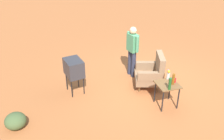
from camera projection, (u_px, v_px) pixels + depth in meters
name	position (u px, v px, depth m)	size (l,w,h in m)	color
ground_plane	(149.00, 82.00, 7.82)	(60.00, 60.00, 0.00)	#AD6033
armchair	(152.00, 72.00, 7.33)	(0.96, 0.98, 1.06)	brown
side_table	(167.00, 87.00, 6.50)	(0.56, 0.56, 0.67)	black
tv_on_stand	(74.00, 68.00, 6.97)	(0.67, 0.54, 1.03)	black
person_standing	(132.00, 49.00, 7.75)	(0.56, 0.29, 1.64)	#2D3347
soda_can_red	(175.00, 80.00, 6.50)	(0.07, 0.07, 0.12)	red
bottle_wine_green	(170.00, 84.00, 6.16)	(0.07, 0.07, 0.32)	#1E5623
bottle_tall_amber	(173.00, 79.00, 6.38)	(0.07, 0.07, 0.30)	brown
flower_vase	(168.00, 74.00, 6.62)	(0.14, 0.10, 0.27)	silver
shrub_near	(15.00, 121.00, 5.90)	(0.50, 0.50, 0.39)	#475B33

